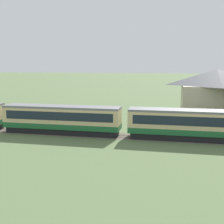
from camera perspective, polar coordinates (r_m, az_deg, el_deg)
The scene contains 2 objects.
passenger_train at distance 42.93m, azimuth -9.84°, elevation -1.27°, with size 95.03×3.22×4.23m.
station_house_grey_roof at distance 55.97m, azimuth 20.34°, elevation 3.47°, with size 13.30×9.80×9.53m.
Camera 1 is at (-11.81, -38.90, 10.37)m, focal length 45.00 mm.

